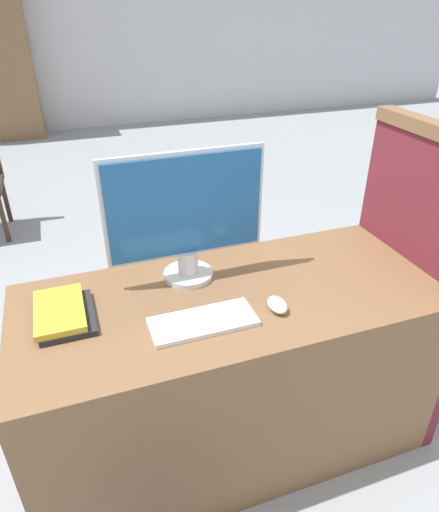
{
  "coord_description": "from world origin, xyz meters",
  "views": [
    {
      "loc": [
        -0.47,
        -0.89,
        1.65
      ],
      "look_at": [
        -0.05,
        0.29,
        0.92
      ],
      "focal_mm": 32.0,
      "sensor_mm": 36.0,
      "label": 1
    }
  ],
  "objects_px": {
    "mouse": "(277,305)",
    "book_stack": "(63,314)",
    "monitor": "(186,215)",
    "keyboard": "(203,322)"
  },
  "relations": [
    {
      "from": "mouse",
      "to": "book_stack",
      "type": "bearing_deg",
      "value": 164.47
    },
    {
      "from": "monitor",
      "to": "mouse",
      "type": "relative_size",
      "value": 6.04
    },
    {
      "from": "monitor",
      "to": "keyboard",
      "type": "bearing_deg",
      "value": -96.71
    },
    {
      "from": "monitor",
      "to": "book_stack",
      "type": "xyz_separation_m",
      "value": [
        -0.45,
        -0.11,
        -0.23
      ]
    },
    {
      "from": "monitor",
      "to": "keyboard",
      "type": "xyz_separation_m",
      "value": [
        -0.03,
        -0.29,
        -0.24
      ]
    },
    {
      "from": "keyboard",
      "to": "mouse",
      "type": "distance_m",
      "value": 0.25
    },
    {
      "from": "monitor",
      "to": "keyboard",
      "type": "height_order",
      "value": "monitor"
    },
    {
      "from": "monitor",
      "to": "keyboard",
      "type": "distance_m",
      "value": 0.38
    },
    {
      "from": "mouse",
      "to": "monitor",
      "type": "bearing_deg",
      "value": 126.64
    },
    {
      "from": "keyboard",
      "to": "book_stack",
      "type": "distance_m",
      "value": 0.45
    }
  ]
}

